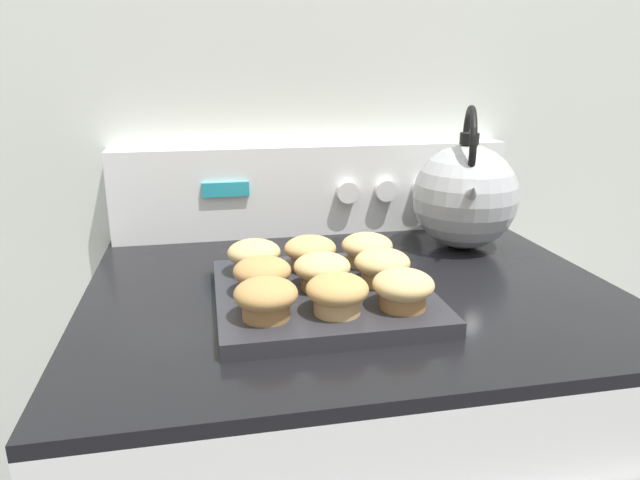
# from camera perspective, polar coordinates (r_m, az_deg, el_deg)

# --- Properties ---
(wall_back) EXTENTS (8.00, 0.05, 2.40)m
(wall_back) POSITION_cam_1_polar(r_m,az_deg,el_deg) (1.17, -1.10, 16.55)
(wall_back) COLOR silver
(wall_back) RESTS_ON ground_plane
(control_panel) EXTENTS (0.78, 0.07, 0.18)m
(control_panel) POSITION_cam_1_polar(r_m,az_deg,el_deg) (1.14, -0.43, 5.07)
(control_panel) COLOR white
(control_panel) RESTS_ON stove_range
(muffin_pan) EXTENTS (0.30, 0.30, 0.02)m
(muffin_pan) POSITION_cam_1_polar(r_m,az_deg,el_deg) (0.82, 0.26, -5.53)
(muffin_pan) COLOR #28282D
(muffin_pan) RESTS_ON stove_range
(muffin_r0_c0) EXTENTS (0.08, 0.08, 0.05)m
(muffin_r0_c0) POSITION_cam_1_polar(r_m,az_deg,el_deg) (0.71, -5.44, -5.76)
(muffin_r0_c0) COLOR olive
(muffin_r0_c0) RESTS_ON muffin_pan
(muffin_r0_c1) EXTENTS (0.08, 0.08, 0.05)m
(muffin_r0_c1) POSITION_cam_1_polar(r_m,az_deg,el_deg) (0.72, 1.73, -5.33)
(muffin_r0_c1) COLOR tan
(muffin_r0_c1) RESTS_ON muffin_pan
(muffin_r0_c2) EXTENTS (0.08, 0.08, 0.05)m
(muffin_r0_c2) POSITION_cam_1_polar(r_m,az_deg,el_deg) (0.75, 8.32, -4.80)
(muffin_r0_c2) COLOR olive
(muffin_r0_c2) RESTS_ON muffin_pan
(muffin_r1_c0) EXTENTS (0.08, 0.08, 0.05)m
(muffin_r1_c0) POSITION_cam_1_polar(r_m,az_deg,el_deg) (0.79, -5.80, -3.46)
(muffin_r1_c0) COLOR tan
(muffin_r1_c0) RESTS_ON muffin_pan
(muffin_r1_c1) EXTENTS (0.08, 0.08, 0.05)m
(muffin_r1_c1) POSITION_cam_1_polar(r_m,az_deg,el_deg) (0.80, 0.21, -3.05)
(muffin_r1_c1) COLOR #A37A4C
(muffin_r1_c1) RESTS_ON muffin_pan
(muffin_r1_c2) EXTENTS (0.08, 0.08, 0.05)m
(muffin_r1_c2) POSITION_cam_1_polar(r_m,az_deg,el_deg) (0.82, 6.23, -2.58)
(muffin_r1_c2) COLOR tan
(muffin_r1_c2) RESTS_ON muffin_pan
(muffin_r2_c0) EXTENTS (0.08, 0.08, 0.05)m
(muffin_r2_c0) POSITION_cam_1_polar(r_m,az_deg,el_deg) (0.87, -6.61, -1.57)
(muffin_r2_c0) COLOR olive
(muffin_r2_c0) RESTS_ON muffin_pan
(muffin_r2_c1) EXTENTS (0.08, 0.08, 0.05)m
(muffin_r2_c1) POSITION_cam_1_polar(r_m,az_deg,el_deg) (0.88, -0.98, -1.17)
(muffin_r2_c1) COLOR #A37A4C
(muffin_r2_c1) RESTS_ON muffin_pan
(muffin_r2_c2) EXTENTS (0.08, 0.08, 0.05)m
(muffin_r2_c2) POSITION_cam_1_polar(r_m,az_deg,el_deg) (0.90, 4.72, -0.86)
(muffin_r2_c2) COLOR tan
(muffin_r2_c2) RESTS_ON muffin_pan
(tea_kettle) EXTENTS (0.19, 0.23, 0.26)m
(tea_kettle) POSITION_cam_1_polar(r_m,az_deg,el_deg) (1.07, 14.32, 4.40)
(tea_kettle) COLOR #ADAFB5
(tea_kettle) RESTS_ON stove_range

